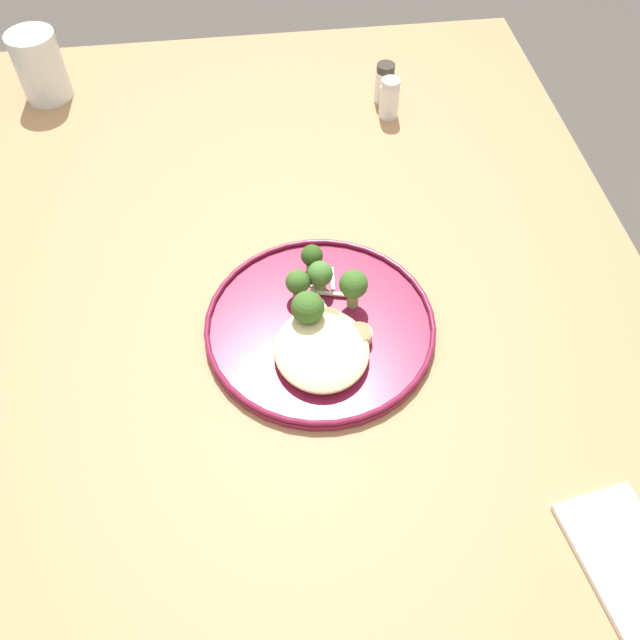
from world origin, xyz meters
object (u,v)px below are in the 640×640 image
(seared_scallop_large_seared, at_px, (341,371))
(broccoli_floret_beside_noodles, at_px, (298,283))
(seared_scallop_on_noodles, at_px, (320,372))
(seared_scallop_rear_pale, at_px, (328,320))
(water_glass, at_px, (41,70))
(folded_napkin, at_px, (629,563))
(seared_scallop_half_hidden, at_px, (322,351))
(broccoli_floret_tall_stalk, at_px, (308,309))
(seared_scallop_tilted_round, at_px, (315,334))
(salt_shaker, at_px, (390,98))
(broccoli_floret_right_tilted, at_px, (312,257))
(dinner_plate, at_px, (320,326))
(broccoli_floret_small_sprig, at_px, (320,275))
(seared_scallop_center_golden, at_px, (359,335))
(pepper_shaker, at_px, (385,83))
(broccoli_floret_left_leaning, at_px, (354,286))
(seared_scallop_front_small, at_px, (338,338))

(seared_scallop_large_seared, bearing_deg, broccoli_floret_beside_noodles, 16.00)
(seared_scallop_large_seared, height_order, broccoli_floret_beside_noodles, broccoli_floret_beside_noodles)
(seared_scallop_on_noodles, bearing_deg, seared_scallop_rear_pale, -15.21)
(water_glass, relative_size, folded_napkin, 0.75)
(seared_scallop_half_hidden, height_order, seared_scallop_rear_pale, seared_scallop_rear_pale)
(folded_napkin, bearing_deg, broccoli_floret_tall_stalk, 40.80)
(seared_scallop_tilted_round, bearing_deg, salt_shaker, -21.63)
(seared_scallop_rear_pale, height_order, salt_shaker, salt_shaker)
(seared_scallop_on_noodles, bearing_deg, broccoli_floret_right_tilted, -3.85)
(dinner_plate, distance_m, seared_scallop_rear_pale, 0.02)
(salt_shaker, bearing_deg, seared_scallop_tilted_round, 158.37)
(dinner_plate, xyz_separation_m, seared_scallop_half_hidden, (-0.05, 0.00, 0.01))
(dinner_plate, xyz_separation_m, broccoli_floret_small_sprig, (0.06, -0.01, 0.03))
(seared_scallop_tilted_round, bearing_deg, broccoli_floret_small_sprig, -11.50)
(seared_scallop_tilted_round, height_order, salt_shaker, salt_shaker)
(seared_scallop_rear_pale, height_order, seared_scallop_center_golden, seared_scallop_rear_pale)
(seared_scallop_center_golden, height_order, pepper_shaker, pepper_shaker)
(broccoli_floret_small_sprig, bearing_deg, dinner_plate, 172.61)
(seared_scallop_tilted_round, height_order, seared_scallop_half_hidden, seared_scallop_half_hidden)
(broccoli_floret_right_tilted, bearing_deg, seared_scallop_tilted_round, 175.08)
(seared_scallop_tilted_round, bearing_deg, broccoli_floret_tall_stalk, 19.07)
(folded_napkin, bearing_deg, pepper_shaker, 6.98)
(seared_scallop_on_noodles, height_order, broccoli_floret_tall_stalk, broccoli_floret_tall_stalk)
(dinner_plate, distance_m, broccoli_floret_left_leaning, 0.07)
(folded_napkin, bearing_deg, dinner_plate, 39.09)
(broccoli_floret_left_leaning, distance_m, folded_napkin, 0.42)
(seared_scallop_rear_pale, xyz_separation_m, broccoli_floret_right_tilted, (0.10, 0.01, 0.01))
(broccoli_floret_small_sprig, bearing_deg, water_glass, 38.99)
(pepper_shaker, bearing_deg, salt_shaker, 180.00)
(seared_scallop_half_hidden, bearing_deg, folded_napkin, -136.14)
(water_glass, relative_size, pepper_shaker, 1.68)
(seared_scallop_large_seared, relative_size, broccoli_floret_right_tilted, 0.65)
(seared_scallop_half_hidden, relative_size, seared_scallop_front_small, 0.82)
(broccoli_floret_tall_stalk, height_order, pepper_shaker, broccoli_floret_tall_stalk)
(seared_scallop_on_noodles, relative_size, folded_napkin, 0.21)
(seared_scallop_rear_pale, bearing_deg, dinner_plate, 76.66)
(broccoli_floret_left_leaning, relative_size, folded_napkin, 0.39)
(broccoli_floret_small_sprig, bearing_deg, seared_scallop_center_golden, -157.32)
(seared_scallop_front_small, height_order, broccoli_floret_small_sprig, broccoli_floret_small_sprig)
(seared_scallop_tilted_round, relative_size, seared_scallop_half_hidden, 1.06)
(dinner_plate, bearing_deg, broccoli_floret_tall_stalk, 96.82)
(broccoli_floret_right_tilted, relative_size, folded_napkin, 0.29)
(seared_scallop_large_seared, relative_size, seared_scallop_center_golden, 0.87)
(broccoli_floret_right_tilted, bearing_deg, folded_napkin, -147.75)
(broccoli_floret_right_tilted, relative_size, salt_shaker, 0.64)
(seared_scallop_half_hidden, relative_size, seared_scallop_on_noodles, 0.74)
(salt_shaker, relative_size, pepper_shaker, 1.00)
(broccoli_floret_tall_stalk, relative_size, pepper_shaker, 0.90)
(seared_scallop_front_small, xyz_separation_m, water_glass, (0.59, 0.41, 0.03))
(seared_scallop_center_golden, bearing_deg, seared_scallop_half_hidden, 109.29)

